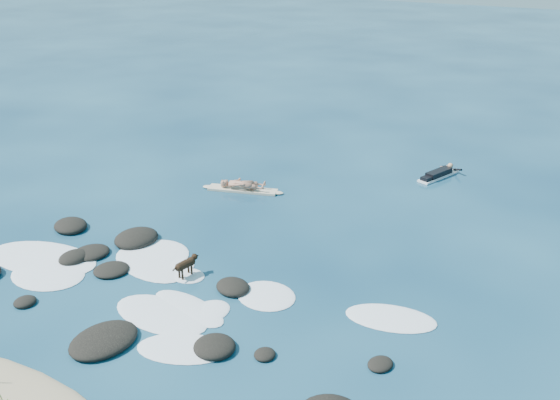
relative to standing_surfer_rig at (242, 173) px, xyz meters
The scene contains 6 objects.
ground 6.25m from the standing_surfer_rig, 71.09° to the right, with size 160.00×160.00×0.00m, color #0A2642.
reef_rocks 8.34m from the standing_surfer_rig, 79.21° to the right, with size 13.76×6.58×0.62m.
breaking_foam 7.58m from the standing_surfer_rig, 78.56° to the right, with size 14.37×5.89×0.12m.
standing_surfer_rig is the anchor object (origin of this frame).
paddling_surfer_rig 8.47m from the standing_surfer_rig, 40.10° to the left, with size 1.45×2.50×0.44m.
dog 6.95m from the standing_surfer_rig, 71.32° to the right, with size 0.39×1.07×0.68m.
Camera 1 is at (10.78, -13.62, 9.66)m, focal length 40.00 mm.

